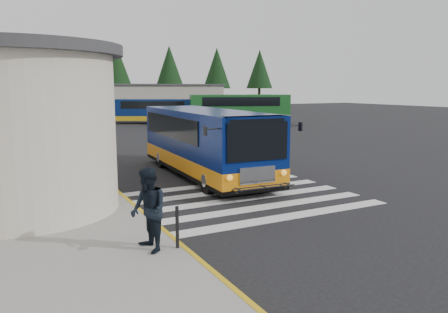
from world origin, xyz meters
name	(u,v)px	position (x,y,z in m)	size (l,w,h in m)	color
ground	(242,193)	(0.00, 0.00, 0.00)	(140.00, 140.00, 0.00)	black
curb_strip	(104,181)	(-4.05, 4.00, 0.08)	(0.12, 34.00, 0.16)	gold
crosswalk	(240,199)	(-0.50, -0.80, 0.01)	(8.00, 5.35, 0.01)	silver
depot_building	(118,101)	(6.00, 42.00, 2.11)	(26.40, 8.40, 4.20)	gray
tree_line	(104,66)	(6.29, 50.00, 6.77)	(58.40, 4.40, 10.00)	black
transit_bus	(205,145)	(0.15, 3.40, 1.35)	(3.64, 10.10, 2.82)	navy
pedestrian_a	(55,186)	(-6.36, -0.80, 1.09)	(0.69, 0.45, 1.89)	black
pedestrian_b	(149,210)	(-4.82, -4.31, 1.09)	(0.92, 0.71, 1.88)	black
bollard	(177,227)	(-4.20, -4.41, 0.64)	(0.08, 0.08, 0.97)	black
far_bus_a	(155,110)	(7.19, 31.10, 1.42)	(8.62, 6.03, 2.19)	#071D55
far_bus_b	(239,108)	(14.60, 26.06, 1.70)	(10.50, 6.12, 2.62)	#16561F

